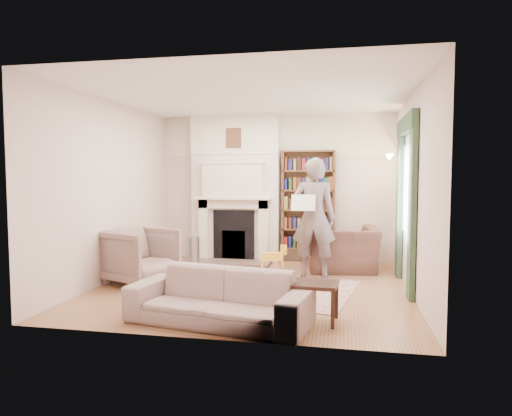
% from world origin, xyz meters
% --- Properties ---
extents(floor, '(4.50, 4.50, 0.00)m').
position_xyz_m(floor, '(0.00, 0.00, 0.00)').
color(floor, brown).
rests_on(floor, ground).
extents(ceiling, '(4.50, 4.50, 0.00)m').
position_xyz_m(ceiling, '(0.00, 0.00, 2.80)').
color(ceiling, white).
rests_on(ceiling, wall_back).
extents(wall_back, '(4.50, 0.00, 4.50)m').
position_xyz_m(wall_back, '(0.00, 2.25, 1.40)').
color(wall_back, beige).
rests_on(wall_back, floor).
extents(wall_front, '(4.50, 0.00, 4.50)m').
position_xyz_m(wall_front, '(0.00, -2.25, 1.40)').
color(wall_front, beige).
rests_on(wall_front, floor).
extents(wall_left, '(0.00, 4.50, 4.50)m').
position_xyz_m(wall_left, '(-2.25, 0.00, 1.40)').
color(wall_left, beige).
rests_on(wall_left, floor).
extents(wall_right, '(0.00, 4.50, 4.50)m').
position_xyz_m(wall_right, '(2.25, 0.00, 1.40)').
color(wall_right, beige).
rests_on(wall_right, floor).
extents(fireplace, '(1.70, 0.58, 2.80)m').
position_xyz_m(fireplace, '(-0.75, 2.05, 1.39)').
color(fireplace, beige).
rests_on(fireplace, floor).
extents(bookcase, '(1.00, 0.24, 1.85)m').
position_xyz_m(bookcase, '(0.65, 2.12, 1.18)').
color(bookcase, brown).
rests_on(bookcase, floor).
extents(window, '(0.02, 0.90, 1.30)m').
position_xyz_m(window, '(2.23, 0.40, 1.45)').
color(window, silver).
rests_on(window, wall_right).
extents(curtain_left, '(0.07, 0.32, 2.40)m').
position_xyz_m(curtain_left, '(2.20, -0.30, 1.20)').
color(curtain_left, '#324E32').
rests_on(curtain_left, floor).
extents(curtain_right, '(0.07, 0.32, 2.40)m').
position_xyz_m(curtain_right, '(2.20, 1.10, 1.20)').
color(curtain_right, '#324E32').
rests_on(curtain_right, floor).
extents(pelmet, '(0.09, 1.70, 0.24)m').
position_xyz_m(pelmet, '(2.19, 0.40, 2.38)').
color(pelmet, '#324E32').
rests_on(pelmet, wall_right).
extents(wall_sconce, '(0.20, 0.24, 0.24)m').
position_xyz_m(wall_sconce, '(2.03, 1.50, 1.90)').
color(wall_sconce, gold).
rests_on(wall_sconce, wall_right).
extents(rug, '(2.77, 2.31, 0.01)m').
position_xyz_m(rug, '(0.21, -0.09, 0.01)').
color(rug, beige).
rests_on(rug, floor).
extents(armchair_reading, '(1.30, 1.17, 0.77)m').
position_xyz_m(armchair_reading, '(1.29, 1.37, 0.38)').
color(armchair_reading, '#432C24').
rests_on(armchair_reading, floor).
extents(armchair_left, '(1.19, 1.17, 0.84)m').
position_xyz_m(armchair_left, '(-1.72, -0.14, 0.42)').
color(armchair_left, gray).
rests_on(armchair_left, floor).
extents(sofa, '(2.13, 1.13, 0.59)m').
position_xyz_m(sofa, '(-0.03, -1.75, 0.30)').
color(sofa, '#B8AB97').
rests_on(sofa, floor).
extents(man_reading, '(0.70, 0.46, 1.93)m').
position_xyz_m(man_reading, '(0.84, 0.77, 0.96)').
color(man_reading, '#63554F').
rests_on(man_reading, floor).
extents(newspaper, '(0.38, 0.11, 0.25)m').
position_xyz_m(newspaper, '(0.69, 0.57, 1.22)').
color(newspaper, white).
rests_on(newspaper, man_reading).
extents(coffee_table, '(0.73, 0.51, 0.45)m').
position_xyz_m(coffee_table, '(0.91, -1.47, 0.23)').
color(coffee_table, black).
rests_on(coffee_table, floor).
extents(paraffin_heater, '(0.27, 0.27, 0.55)m').
position_xyz_m(paraffin_heater, '(-1.36, 1.24, 0.28)').
color(paraffin_heater, '#96989D').
rests_on(paraffin_heater, floor).
extents(rocking_horse, '(0.60, 0.35, 0.49)m').
position_xyz_m(rocking_horse, '(0.16, 0.84, 0.25)').
color(rocking_horse, yellow).
rests_on(rocking_horse, rug).
extents(board_game, '(0.40, 0.40, 0.03)m').
position_xyz_m(board_game, '(-0.16, 0.15, 0.03)').
color(board_game, '#E8C551').
rests_on(board_game, rug).
extents(game_box_lid, '(0.31, 0.23, 0.05)m').
position_xyz_m(game_box_lid, '(-0.85, -0.15, 0.04)').
color(game_box_lid, maroon).
rests_on(game_box_lid, rug).
extents(comic_annuals, '(0.58, 0.55, 0.02)m').
position_xyz_m(comic_annuals, '(0.26, -0.49, 0.02)').
color(comic_annuals, red).
rests_on(comic_annuals, rug).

